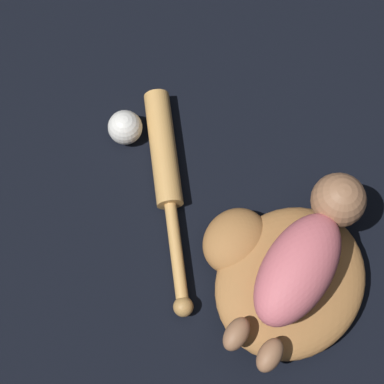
% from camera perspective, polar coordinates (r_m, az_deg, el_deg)
% --- Properties ---
extents(ground_plane, '(6.00, 6.00, 0.00)m').
position_cam_1_polar(ground_plane, '(1.19, 6.24, -9.51)').
color(ground_plane, black).
extents(baseball_glove, '(0.36, 0.36, 0.08)m').
position_cam_1_polar(baseball_glove, '(1.17, 7.91, -7.25)').
color(baseball_glove, '#A8703D').
rests_on(baseball_glove, ground).
extents(baby_figure, '(0.37, 0.17, 0.10)m').
position_cam_1_polar(baby_figure, '(1.09, 10.13, -5.48)').
color(baby_figure, '#D16670').
rests_on(baby_figure, baseball_glove).
extents(baseball_bat, '(0.42, 0.23, 0.05)m').
position_cam_1_polar(baseball_bat, '(1.24, -2.32, 1.87)').
color(baseball_bat, tan).
rests_on(baseball_bat, ground).
extents(baseball, '(0.07, 0.07, 0.07)m').
position_cam_1_polar(baseball, '(1.27, -5.97, 5.73)').
color(baseball, white).
rests_on(baseball, ground).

